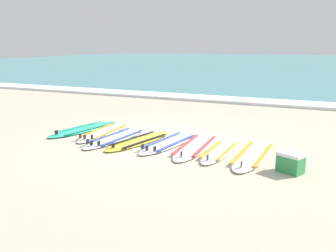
{
  "coord_description": "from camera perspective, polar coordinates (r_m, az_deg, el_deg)",
  "views": [
    {
      "loc": [
        3.49,
        -7.81,
        2.35
      ],
      "look_at": [
        -0.18,
        0.52,
        0.25
      ],
      "focal_mm": 38.77,
      "sensor_mm": 36.0,
      "label": 1
    }
  ],
  "objects": [
    {
      "name": "surfboard_2",
      "position": [
        9.13,
        -8.12,
        -1.82
      ],
      "size": [
        0.81,
        2.44,
        0.18
      ],
      "color": "white",
      "rests_on": "ground"
    },
    {
      "name": "wave_foam_strip",
      "position": [
        15.1,
        10.19,
        4.03
      ],
      "size": [
        80.0,
        1.31,
        0.11
      ],
      "primitive_type": "cube",
      "color": "white",
      "rests_on": "ground"
    },
    {
      "name": "surfboard_1",
      "position": [
        9.77,
        -9.97,
        -0.91
      ],
      "size": [
        0.73,
        2.42,
        0.18
      ],
      "color": "white",
      "rests_on": "ground"
    },
    {
      "name": "surfboard_4",
      "position": [
        8.59,
        0.24,
        -2.63
      ],
      "size": [
        0.94,
        2.41,
        0.18
      ],
      "color": "white",
      "rests_on": "ground"
    },
    {
      "name": "surfboard_5",
      "position": [
        8.33,
        4.33,
        -3.17
      ],
      "size": [
        0.72,
        2.5,
        0.18
      ],
      "color": "white",
      "rests_on": "ground"
    },
    {
      "name": "surfboard_6",
      "position": [
        7.97,
        8.02,
        -4.0
      ],
      "size": [
        0.53,
        1.97,
        0.18
      ],
      "color": "silver",
      "rests_on": "ground"
    },
    {
      "name": "surfboard_0",
      "position": [
        10.21,
        -12.97,
        -0.45
      ],
      "size": [
        1.08,
        2.46,
        0.18
      ],
      "color": "#2DB793",
      "rests_on": "ground"
    },
    {
      "name": "sea",
      "position": [
        44.06,
        19.5,
        9.25
      ],
      "size": [
        80.0,
        60.0,
        0.1
      ],
      "primitive_type": "cube",
      "color": "teal",
      "rests_on": "ground"
    },
    {
      "name": "cooler_box",
      "position": [
        7.08,
        18.71,
        -5.47
      ],
      "size": [
        0.55,
        0.48,
        0.38
      ],
      "color": "#338C4C",
      "rests_on": "ground"
    },
    {
      "name": "surfboard_3",
      "position": [
        8.77,
        -4.55,
        -2.34
      ],
      "size": [
        1.04,
        2.32,
        0.18
      ],
      "color": "yellow",
      "rests_on": "ground"
    },
    {
      "name": "surfboard_7",
      "position": [
        7.88,
        13.21,
        -4.44
      ],
      "size": [
        0.7,
        2.47,
        0.18
      ],
      "color": "white",
      "rests_on": "ground"
    },
    {
      "name": "ground_plane",
      "position": [
        8.87,
        -0.28,
        -2.37
      ],
      "size": [
        80.0,
        80.0,
        0.0
      ],
      "primitive_type": "plane",
      "color": "#B7AD93"
    }
  ]
}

